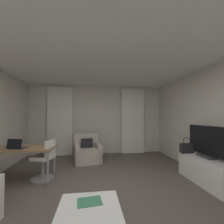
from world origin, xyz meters
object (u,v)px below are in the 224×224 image
at_px(armchair, 87,152).
at_px(tv_console, 207,171).
at_px(magazine_open, 90,202).
at_px(desk_chair, 45,162).
at_px(handbag_primary, 187,148).
at_px(laptop, 17,147).
at_px(tv_flatscreen, 206,143).
at_px(desk, 21,150).

xyz_separation_m(armchair, tv_console, (2.56, -1.88, -0.01)).
bearing_deg(tv_console, armchair, 143.73).
bearing_deg(magazine_open, desk_chair, 120.82).
xyz_separation_m(armchair, handbag_primary, (2.41, -1.45, 0.38)).
bearing_deg(laptop, tv_flatscreen, -8.15).
bearing_deg(tv_flatscreen, desk_chair, 169.05).
bearing_deg(laptop, handbag_primary, -2.04).
bearing_deg(tv_flatscreen, handbag_primary, 108.97).
relative_size(tv_console, handbag_primary, 3.38).
distance_m(desk_chair, handbag_primary, 3.34).
xyz_separation_m(armchair, desk, (-1.42, -1.20, 0.38)).
bearing_deg(desk_chair, handbag_primary, -4.03).
xyz_separation_m(tv_console, handbag_primary, (-0.15, 0.43, 0.39)).
xyz_separation_m(desk, tv_console, (3.98, -0.68, -0.39)).
xyz_separation_m(armchair, tv_flatscreen, (2.56, -1.89, 0.58)).
xyz_separation_m(armchair, desk_chair, (-0.91, -1.21, 0.10)).
xyz_separation_m(laptop, handbag_primary, (3.87, -0.14, -0.10)).
height_order(tv_flatscreen, handbag_primary, tv_flatscreen).
bearing_deg(magazine_open, tv_console, 23.77).
bearing_deg(handbag_primary, tv_flatscreen, -71.03).
bearing_deg(armchair, desk_chair, -126.82).
distance_m(armchair, tv_console, 3.18).
relative_size(desk, tv_console, 1.13).
xyz_separation_m(magazine_open, handbag_primary, (2.28, 1.50, 0.25)).
distance_m(tv_console, handbag_primary, 0.60).
bearing_deg(laptop, magazine_open, -46.01).
relative_size(armchair, laptop, 2.50).
bearing_deg(handbag_primary, desk_chair, 175.97).
xyz_separation_m(desk, handbag_primary, (3.83, -0.25, 0.00)).
distance_m(laptop, magazine_open, 2.31).
bearing_deg(handbag_primary, armchair, 149.00).
distance_m(armchair, handbag_primary, 2.84).
distance_m(armchair, desk, 1.90).
xyz_separation_m(desk_chair, tv_flatscreen, (3.47, -0.67, 0.47)).
xyz_separation_m(laptop, tv_flatscreen, (4.02, -0.58, 0.09)).
height_order(desk, magazine_open, desk).
bearing_deg(desk, magazine_open, -48.45).
xyz_separation_m(armchair, magazine_open, (0.13, -2.95, 0.14)).
distance_m(armchair, tv_flatscreen, 3.23).
distance_m(desk_chair, tv_console, 3.53).
xyz_separation_m(laptop, tv_console, (4.02, -0.57, -0.50)).
bearing_deg(armchair, handbag_primary, -31.00).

